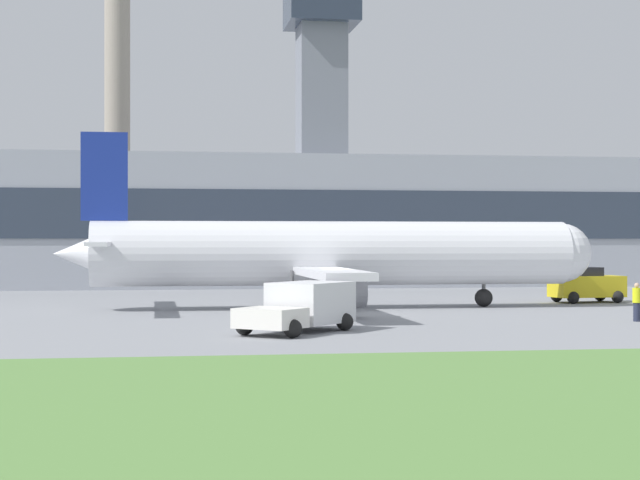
{
  "coord_description": "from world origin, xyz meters",
  "views": [
    {
      "loc": [
        -9.41,
        -50.79,
        3.61
      ],
      "look_at": [
        -0.76,
        4.65,
        3.6
      ],
      "focal_mm": 60.0,
      "sensor_mm": 36.0,
      "label": 1
    }
  ],
  "objects_px": {
    "pushback_tug": "(587,286)",
    "ground_crew_person": "(637,302)",
    "airplane": "(326,255)",
    "baggage_truck": "(302,307)"
  },
  "relations": [
    {
      "from": "airplane",
      "to": "pushback_tug",
      "type": "relative_size",
      "value": 6.63
    },
    {
      "from": "baggage_truck",
      "to": "ground_crew_person",
      "type": "xyz_separation_m",
      "value": [
        15.36,
        3.08,
        -0.1
      ]
    },
    {
      "from": "pushback_tug",
      "to": "airplane",
      "type": "bearing_deg",
      "value": -169.46
    },
    {
      "from": "airplane",
      "to": "ground_crew_person",
      "type": "xyz_separation_m",
      "value": [
        12.1,
        -11.03,
        -1.95
      ]
    },
    {
      "from": "pushback_tug",
      "to": "baggage_truck",
      "type": "bearing_deg",
      "value": -138.04
    },
    {
      "from": "airplane",
      "to": "baggage_truck",
      "type": "relative_size",
      "value": 5.07
    },
    {
      "from": "pushback_tug",
      "to": "ground_crew_person",
      "type": "relative_size",
      "value": 2.53
    },
    {
      "from": "airplane",
      "to": "baggage_truck",
      "type": "xyz_separation_m",
      "value": [
        -3.26,
        -14.1,
        -1.85
      ]
    },
    {
      "from": "pushback_tug",
      "to": "ground_crew_person",
      "type": "xyz_separation_m",
      "value": [
        -3.57,
        -13.95,
        -0.05
      ]
    },
    {
      "from": "airplane",
      "to": "baggage_truck",
      "type": "height_order",
      "value": "airplane"
    }
  ]
}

